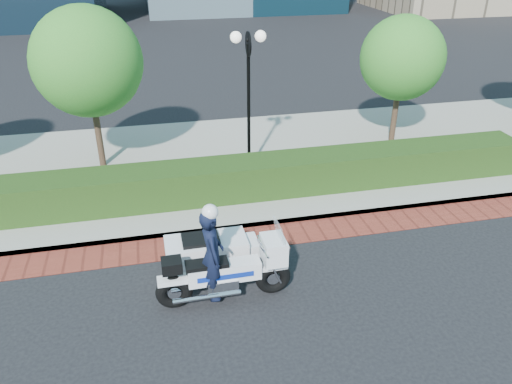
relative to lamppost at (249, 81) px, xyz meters
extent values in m
plane|color=black|center=(-1.00, -5.20, -2.96)|extent=(120.00, 120.00, 0.00)
cube|color=maroon|center=(-1.00, -3.70, -2.95)|extent=(60.00, 1.00, 0.01)
cube|color=gray|center=(-1.00, 0.80, -2.88)|extent=(60.00, 8.00, 0.15)
cube|color=black|center=(-1.00, -1.60, -2.31)|extent=(18.00, 1.20, 1.00)
cylinder|color=black|center=(0.00, 0.00, -2.66)|extent=(0.30, 0.30, 0.30)
cylinder|color=black|center=(0.00, 0.00, -0.81)|extent=(0.10, 0.10, 3.70)
cylinder|color=black|center=(0.00, 0.00, 1.04)|extent=(0.04, 0.70, 0.70)
sphere|color=white|center=(-0.35, 0.00, 1.24)|extent=(0.32, 0.32, 0.32)
sphere|color=white|center=(0.35, 0.00, 1.24)|extent=(0.32, 0.32, 0.32)
cylinder|color=#332319|center=(-4.50, 1.30, -1.72)|extent=(0.20, 0.20, 2.17)
sphere|color=#1C7020|center=(-4.50, 1.30, 0.48)|extent=(3.20, 3.20, 3.20)
cylinder|color=#332319|center=(5.50, 1.30, -1.85)|extent=(0.20, 0.20, 1.92)
sphere|color=#1C7020|center=(5.50, 1.30, 0.10)|extent=(2.80, 2.80, 2.80)
torus|color=black|center=(-2.78, -5.85, -2.58)|extent=(0.75, 0.23, 0.75)
torus|color=black|center=(-0.73, -5.84, -2.58)|extent=(0.75, 0.23, 0.75)
cube|color=silver|center=(-1.75, -5.85, -2.25)|extent=(1.49, 0.38, 0.39)
cube|color=silver|center=(-1.81, -5.85, -2.53)|extent=(0.63, 0.46, 0.32)
cube|color=silver|center=(-0.73, -5.84, -1.88)|extent=(0.46, 0.63, 0.51)
cube|color=silver|center=(-0.61, -5.84, -1.48)|extent=(0.14, 0.57, 0.46)
cube|color=black|center=(-2.10, -5.85, -2.02)|extent=(0.86, 0.35, 0.11)
cube|color=black|center=(-2.78, -5.85, -1.93)|extent=(0.40, 0.37, 0.25)
cube|color=silver|center=(-1.99, -4.88, -2.39)|extent=(1.77, 0.81, 0.63)
cube|color=black|center=(-2.10, -4.88, -2.05)|extent=(0.80, 0.58, 0.09)
torus|color=black|center=(-2.11, -4.33, -2.67)|extent=(0.57, 0.19, 0.57)
imported|color=black|center=(-1.98, -5.85, -1.80)|extent=(0.48, 0.72, 1.97)
sphere|color=white|center=(-1.98, -5.85, -0.84)|extent=(0.32, 0.32, 0.32)
camera|label=1|loc=(-2.92, -13.95, 3.84)|focal=35.00mm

